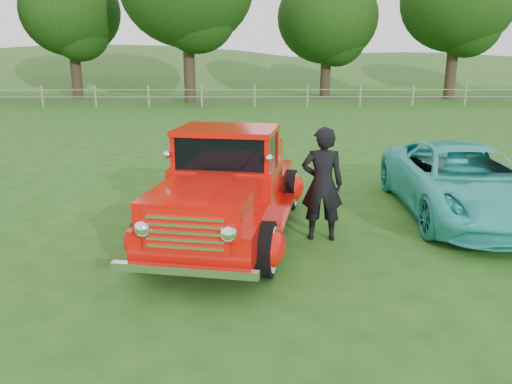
{
  "coord_description": "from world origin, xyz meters",
  "views": [
    {
      "loc": [
        -0.21,
        -6.67,
        2.88
      ],
      "look_at": [
        -0.13,
        1.2,
        0.7
      ],
      "focal_mm": 35.0,
      "sensor_mm": 36.0,
      "label": 1
    }
  ],
  "objects_px": {
    "tree_near_east": "(327,18)",
    "red_pickup": "(229,187)",
    "tree_mid_west": "(71,12)",
    "teal_sedan": "(463,181)",
    "tree_mid_east": "(458,1)",
    "man": "(322,184)"
  },
  "relations": [
    {
      "from": "tree_near_east",
      "to": "red_pickup",
      "type": "relative_size",
      "value": 1.6
    },
    {
      "from": "tree_mid_west",
      "to": "teal_sedan",
      "type": "bearing_deg",
      "value": -58.83
    },
    {
      "from": "tree_mid_west",
      "to": "tree_mid_east",
      "type": "height_order",
      "value": "tree_mid_east"
    },
    {
      "from": "tree_near_east",
      "to": "teal_sedan",
      "type": "relative_size",
      "value": 1.8
    },
    {
      "from": "tree_mid_east",
      "to": "red_pickup",
      "type": "xyz_separation_m",
      "value": [
        -13.57,
        -25.86,
        -5.38
      ]
    },
    {
      "from": "tree_mid_west",
      "to": "tree_mid_east",
      "type": "bearing_deg",
      "value": -2.29
    },
    {
      "from": "tree_near_east",
      "to": "man",
      "type": "height_order",
      "value": "tree_near_east"
    },
    {
      "from": "teal_sedan",
      "to": "man",
      "type": "bearing_deg",
      "value": -153.86
    },
    {
      "from": "tree_mid_east",
      "to": "teal_sedan",
      "type": "relative_size",
      "value": 2.04
    },
    {
      "from": "teal_sedan",
      "to": "tree_mid_east",
      "type": "bearing_deg",
      "value": 71.69
    },
    {
      "from": "red_pickup",
      "to": "tree_near_east",
      "type": "bearing_deg",
      "value": 88.95
    },
    {
      "from": "red_pickup",
      "to": "man",
      "type": "relative_size",
      "value": 2.87
    },
    {
      "from": "teal_sedan",
      "to": "tree_near_east",
      "type": "bearing_deg",
      "value": 89.41
    },
    {
      "from": "tree_mid_east",
      "to": "man",
      "type": "bearing_deg",
      "value": -114.86
    },
    {
      "from": "tree_mid_east",
      "to": "red_pickup",
      "type": "relative_size",
      "value": 1.81
    },
    {
      "from": "tree_mid_west",
      "to": "teal_sedan",
      "type": "distance_m",
      "value": 30.64
    },
    {
      "from": "man",
      "to": "tree_near_east",
      "type": "bearing_deg",
      "value": -94.01
    },
    {
      "from": "tree_mid_west",
      "to": "man",
      "type": "bearing_deg",
      "value": -64.53
    },
    {
      "from": "tree_mid_east",
      "to": "man",
      "type": "xyz_separation_m",
      "value": [
        -12.09,
        -26.1,
        -5.26
      ]
    },
    {
      "from": "tree_near_east",
      "to": "teal_sedan",
      "type": "height_order",
      "value": "tree_near_east"
    },
    {
      "from": "tree_near_east",
      "to": "man",
      "type": "relative_size",
      "value": 4.58
    },
    {
      "from": "tree_near_east",
      "to": "man",
      "type": "xyz_separation_m",
      "value": [
        -4.09,
        -28.1,
        -4.34
      ]
    }
  ]
}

